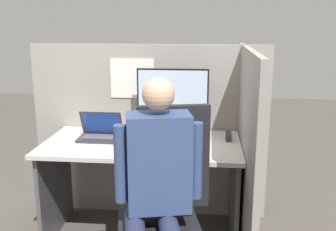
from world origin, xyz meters
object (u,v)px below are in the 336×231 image
Objects in this scene: office_chair at (166,203)px; person at (155,183)px; carrot_toy at (172,149)px; monitor at (173,97)px; paper_box at (173,131)px; laptop at (100,134)px; stapler at (228,136)px.

person is at bearing -102.68° from office_chair.
carrot_toy is 0.12× the size of person.
paper_box is at bearing -90.00° from monitor.
paper_box is at bearing 14.87° from laptop.
stapler is at bearing 64.11° from person.
laptop is 0.88m from office_chair.
person is (-0.01, -0.95, -0.28)m from monitor.
carrot_toy is at bearing -85.85° from paper_box.
carrot_toy is (-0.39, -0.32, -0.01)m from stapler.
paper_box is 0.65× the size of monitor.
office_chair reaches higher than paper_box.
stapler reaches higher than carrot_toy.
stapler is 0.98m from person.
monitor is (-0.00, 0.00, 0.26)m from paper_box.
stapler is 0.51m from carrot_toy.
paper_box reaches higher than carrot_toy.
laptop is 2.54× the size of stapler.
paper_box is at bearing 89.60° from person.
office_chair reaches higher than stapler.
paper_box is 0.26m from monitor.
carrot_toy is at bearing 86.50° from person.
monitor reaches higher than stapler.
laptop is at bearing -175.35° from stapler.
laptop is at bearing 156.35° from carrot_toy.
monitor is 0.48× the size of office_chair.
stapler is 0.76× the size of carrot_toy.
laptop is 0.61m from carrot_toy.
paper_box is 2.81× the size of stapler.
paper_box is 2.15× the size of carrot_toy.
stapler is at bearing -8.46° from paper_box.
paper_box is at bearing 171.54° from stapler.
paper_box is 0.31× the size of office_chair.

